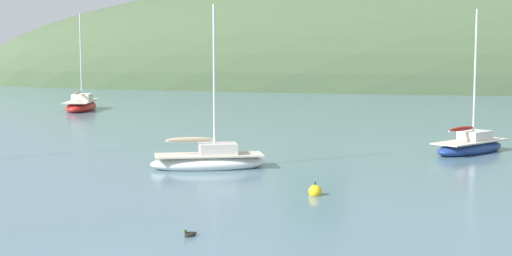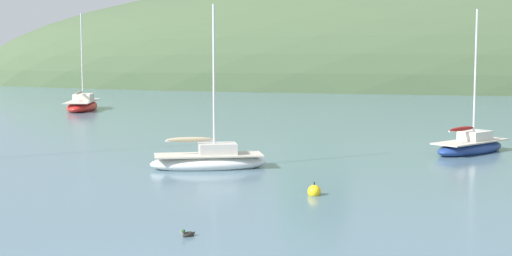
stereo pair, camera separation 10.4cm
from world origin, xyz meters
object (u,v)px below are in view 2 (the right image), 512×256
(duck_lone_right, at_px, (188,234))
(sailboat_red_portside, at_px, (471,146))
(sailboat_blue_center, at_px, (82,105))
(mooring_buoy_inner, at_px, (314,192))
(sailboat_white_near, at_px, (209,160))

(duck_lone_right, bearing_deg, sailboat_red_portside, 63.23)
(sailboat_blue_center, distance_m, mooring_buoy_inner, 36.79)
(mooring_buoy_inner, bearing_deg, sailboat_white_near, 134.27)
(sailboat_white_near, relative_size, duck_lone_right, 17.64)
(sailboat_white_near, distance_m, duck_lone_right, 10.89)
(sailboat_red_portside, height_order, sailboat_white_near, sailboat_red_portside)
(sailboat_red_portside, bearing_deg, mooring_buoy_inner, -118.29)
(sailboat_white_near, height_order, duck_lone_right, sailboat_white_near)
(mooring_buoy_inner, bearing_deg, duck_lone_right, -113.79)
(sailboat_red_portside, height_order, mooring_buoy_inner, sailboat_red_portside)
(sailboat_white_near, relative_size, mooring_buoy_inner, 12.24)
(mooring_buoy_inner, relative_size, duck_lone_right, 1.44)
(sailboat_white_near, bearing_deg, sailboat_blue_center, 122.24)
(duck_lone_right, bearing_deg, sailboat_blue_center, 116.60)
(sailboat_blue_center, bearing_deg, sailboat_white_near, -57.76)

